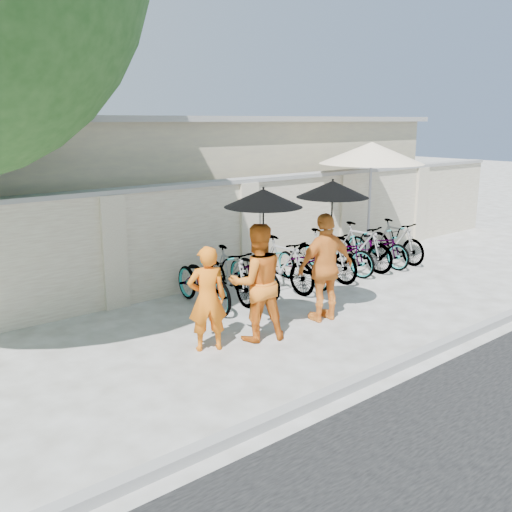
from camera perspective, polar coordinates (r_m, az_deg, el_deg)
ground at (r=8.54m, az=1.76°, el=-8.81°), size 80.00×80.00×0.00m
kerb at (r=7.44m, az=10.66°, el=-12.05°), size 40.00×0.16×0.12m
compound_wall at (r=11.27m, az=-5.18°, el=1.95°), size 20.00×0.30×2.00m
building_behind at (r=14.90m, az=-10.44°, el=6.92°), size 14.00×6.00×3.20m
monk_left at (r=8.13m, az=-4.90°, el=-4.28°), size 0.66×0.56×1.53m
monk_center at (r=8.46m, az=0.10°, el=-2.66°), size 1.04×0.93×1.77m
parasol_center at (r=8.17m, az=0.74°, el=5.82°), size 1.14×1.14×1.28m
monk_right at (r=9.35m, az=6.98°, el=-1.14°), size 1.11×0.60×1.79m
parasol_right at (r=9.08m, az=7.67°, el=6.65°), size 1.15×1.15×1.30m
patio_umbrella at (r=13.08m, az=11.48°, el=9.94°), size 2.67×2.67×2.77m
bike_0 at (r=10.07m, az=-5.27°, el=-2.49°), size 0.80×1.88×0.96m
bike_1 at (r=10.39m, az=-2.55°, el=-1.84°), size 0.66×1.70×1.00m
bike_2 at (r=10.79m, az=-0.15°, el=-1.57°), size 0.76×1.73×0.88m
bike_3 at (r=11.03m, az=2.71°, el=-0.80°), size 0.50×1.74×1.05m
bike_4 at (r=11.47m, az=4.77°, el=-0.67°), size 0.78×1.76×0.89m
bike_5 at (r=11.85m, az=6.93°, el=0.10°), size 0.51×1.74×1.04m
bike_6 at (r=12.38m, az=8.35°, el=0.37°), size 0.84×1.84×0.93m
bike_7 at (r=12.76m, az=10.35°, el=0.95°), size 0.59×1.76×1.04m
bike_8 at (r=13.21m, az=12.06°, el=1.02°), size 0.63×1.76×0.92m
bike_9 at (r=13.63m, az=13.82°, el=1.45°), size 0.58×1.68×0.99m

